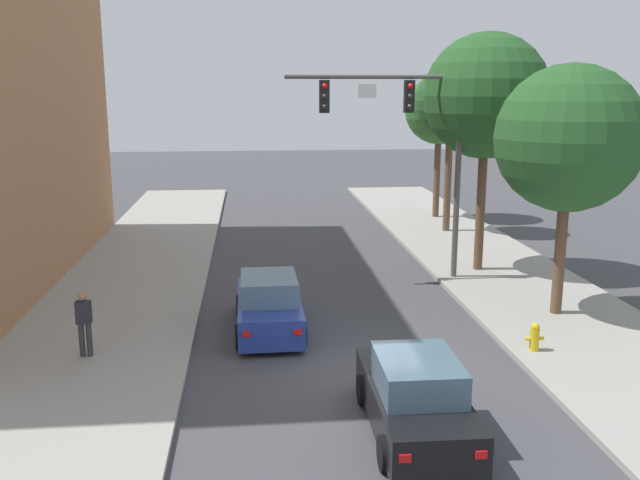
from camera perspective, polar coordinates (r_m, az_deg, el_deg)
ground_plane at (r=16.34m, az=3.24°, el=-11.36°), size 120.00×120.00×0.00m
sidewalk_left at (r=16.64m, az=-19.94°, el=-11.39°), size 5.00×60.00×0.15m
sidewalk_right at (r=18.43m, az=23.92°, el=-9.37°), size 5.00×60.00×0.15m
traffic_signal_mast at (r=23.33m, az=7.58°, el=9.21°), size 5.95×0.38×7.50m
car_lead_blue at (r=19.13m, az=-4.24°, el=-5.44°), size 1.86×4.25×1.60m
car_following_black at (r=13.78m, az=7.89°, el=-12.88°), size 1.88×4.26×1.60m
pedestrian_sidewalk_left_walker at (r=17.81m, az=-18.94°, el=-6.33°), size 0.36×0.22×1.64m
fire_hydrant at (r=18.21m, az=17.34°, el=-7.65°), size 0.48×0.24×0.72m
street_tree_nearest at (r=20.52m, az=19.90°, el=7.88°), size 4.12×4.12×7.14m
street_tree_second at (r=24.96m, az=13.60°, el=11.47°), size 4.34×4.34×8.35m
street_tree_third at (r=31.77m, az=10.79°, el=11.17°), size 3.21×3.21×7.50m
street_tree_farthest at (r=35.29m, az=9.84°, el=10.52°), size 3.41×3.41×7.09m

